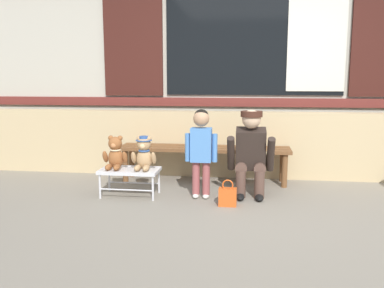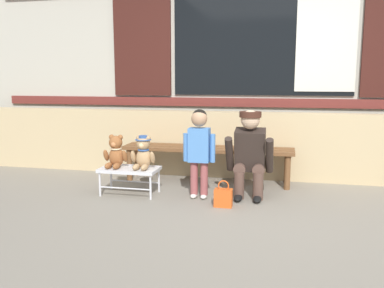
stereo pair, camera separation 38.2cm
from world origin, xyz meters
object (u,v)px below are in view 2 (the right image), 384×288
Objects in this scene: wooden_bench_long at (207,152)px; small_display_bench at (130,171)px; adult_crouching at (251,154)px; child_standing at (199,144)px; handbag_on_ground at (223,197)px; teddy_bear_with_hat at (143,153)px; teddy_bear_plain at (116,153)px.

wooden_bench_long reaches higher than small_display_bench.
adult_crouching is at bearing 7.52° from small_display_bench.
wooden_bench_long is at bearing 136.34° from adult_crouching.
adult_crouching is at bearing 15.74° from child_standing.
handbag_on_ground is at bearing -38.81° from child_standing.
teddy_bear_with_hat is at bearing -128.79° from wooden_bench_long.
teddy_bear_plain reaches higher than handbag_on_ground.
child_standing reaches higher than teddy_bear_plain.
wooden_bench_long reaches higher than handbag_on_ground.
small_display_bench reaches higher than handbag_on_ground.
wooden_bench_long is 3.28× the size of small_display_bench.
child_standing reaches higher than wooden_bench_long.
small_display_bench is 1.76× the size of teddy_bear_plain.
adult_crouching reaches higher than teddy_bear_plain.
teddy_bear_plain is (-0.16, 0.00, 0.20)m from small_display_bench.
teddy_bear_with_hat is at bearing 166.62° from handbag_on_ground.
small_display_bench is 0.67× the size of adult_crouching.
adult_crouching is (1.31, 0.17, 0.21)m from small_display_bench.
handbag_on_ground is at bearing -13.38° from teddy_bear_with_hat.
adult_crouching reaches higher than teddy_bear_with_hat.
adult_crouching reaches higher than small_display_bench.
teddy_bear_with_hat is at bearing -171.55° from adult_crouching.
wooden_bench_long is at bearing 93.48° from child_standing.
teddy_bear_with_hat is (-0.58, -0.72, 0.10)m from wooden_bench_long.
child_standing reaches higher than adult_crouching.
wooden_bench_long is 0.80m from adult_crouching.
wooden_bench_long is 1.04m from small_display_bench.
child_standing is at bearing 1.96° from teddy_bear_with_hat.
adult_crouching is 3.49× the size of handbag_on_ground.
child_standing reaches higher than teddy_bear_with_hat.
teddy_bear_with_hat is at bearing 0.13° from teddy_bear_plain.
adult_crouching is (1.47, 0.17, 0.02)m from teddy_bear_plain.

